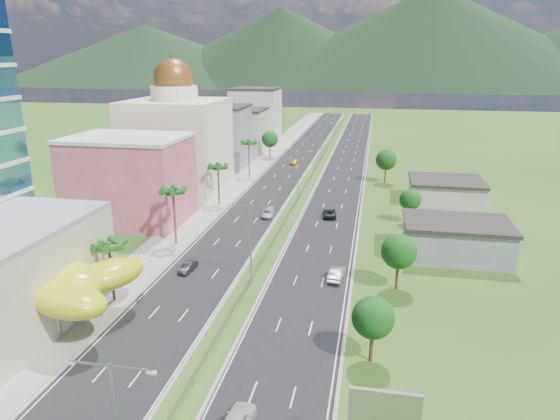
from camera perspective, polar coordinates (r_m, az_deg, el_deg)
The scene contains 34 objects.
ground at distance 58.93m, azimuth -5.72°, elevation -12.43°, with size 500.00×500.00×0.00m, color #2D5119.
road_left at distance 143.78m, azimuth 1.56°, elevation 5.50°, with size 11.00×260.00×0.04m, color black.
road_right at distance 142.18m, azimuth 7.56°, elevation 5.23°, with size 11.00×260.00×0.04m, color black.
sidewalk_left at distance 145.58m, azimuth -2.15°, elevation 5.66°, with size 7.00×260.00×0.12m, color gray.
median_guardrail at distance 125.19m, azimuth 3.61°, elevation 4.00°, with size 0.10×216.06×0.76m.
streetlight_median_b at distance 64.86m, azimuth -3.41°, elevation -2.95°, with size 6.04×0.25×11.00m.
streetlight_median_c at distance 102.59m, azimuth 2.08°, elevation 4.60°, with size 6.04×0.25×11.00m.
streetlight_median_d at distance 146.49m, azimuth 4.83°, elevation 8.34°, with size 6.04×0.25×11.00m.
streetlight_median_e at distance 190.90m, azimuth 6.33°, elevation 10.34°, with size 6.04×0.25×11.00m.
lime_canopy at distance 61.99m, azimuth -25.16°, elevation -7.38°, with size 18.00×15.00×7.40m.
pink_shophouse at distance 94.30m, azimuth -16.79°, elevation 3.22°, with size 20.00×15.00×15.00m, color #C24F5D.
domed_building at distance 114.00m, azimuth -11.67°, elevation 7.88°, with size 20.00×20.00×28.70m.
midrise_grey at distance 137.35m, azimuth -7.25°, elevation 8.21°, with size 16.00×15.00×16.00m, color slate.
midrise_beige at distance 158.39m, azimuth -4.76°, elevation 8.91°, with size 16.00×15.00×13.00m, color #B6AB95.
midrise_white at distance 180.16m, azimuth -2.80°, elevation 10.74°, with size 16.00×15.00×18.00m, color silver.
billboard at distance 39.58m, azimuth 11.85°, elevation -21.67°, with size 5.20×0.35×6.20m.
shed_near at distance 79.61m, azimuth 19.46°, elevation -3.33°, with size 15.00×10.00×5.00m, color slate.
shed_far at distance 108.39m, azimuth 18.35°, elevation 1.93°, with size 14.00×12.00×4.40m, color #B6AB95.
palm_tree_b at distance 63.46m, azimuth -18.98°, elevation -4.06°, with size 3.60×3.60×8.10m.
palm_tree_c at distance 80.03m, azimuth -12.13°, elevation 1.91°, with size 3.60×3.60×9.60m.
palm_tree_d at distance 101.19m, azimuth -7.10°, elevation 4.76°, with size 3.60×3.60×8.60m.
palm_tree_e at distance 124.63m, azimuth -3.59°, elevation 7.55°, with size 3.60×3.60×9.40m.
leafy_tree_lfar at distance 149.08m, azimuth -1.17°, elevation 8.09°, with size 4.90×4.90×8.05m.
leafy_tree_ra at distance 50.21m, azimuth 10.59°, elevation -12.02°, with size 4.20×4.20×6.90m.
leafy_tree_rb at distance 65.58m, azimuth 13.44°, elevation -4.66°, with size 4.55×4.55×7.47m.
leafy_tree_rc at distance 92.57m, azimuth 14.66°, elevation 1.14°, with size 3.85×3.85×6.33m.
leafy_tree_rd at distance 121.30m, azimuth 12.03°, elevation 5.63°, with size 4.90×4.90×8.05m.
mountain_ridge at distance 501.82m, azimuth 16.42°, elevation 13.15°, with size 860.00×140.00×90.00m, color black, non-canonical shape.
car_dark_left at distance 71.72m, azimuth -10.47°, elevation -6.41°, with size 1.38×3.96×1.30m, color black.
car_silver_mid_left at distance 94.10m, azimuth -1.42°, elevation -0.37°, with size 2.18×4.74×1.32m, color #A3A5AA.
car_yellow_far_left at distance 140.77m, azimuth 1.63°, elevation 5.52°, with size 1.74×4.29×1.24m, color gold.
car_silver_right at distance 68.60m, azimuth 6.48°, elevation -7.21°, with size 1.70×4.88×1.61m, color #9EA1A6.
car_dark_far_right at distance 94.49m, azimuth 5.67°, elevation -0.34°, with size 2.40×5.21×1.45m, color black.
motorcycle at distance 64.93m, azimuth -15.70°, elevation -9.41°, with size 0.61×2.02×1.29m, color black.
Camera 1 is at (15.26, -48.98, 28.99)m, focal length 32.00 mm.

